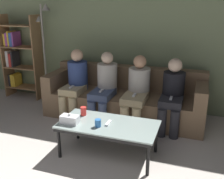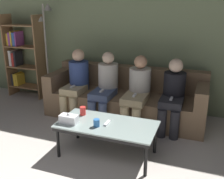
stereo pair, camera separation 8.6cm
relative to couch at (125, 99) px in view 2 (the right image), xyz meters
The scene contains 13 objects.
wall_back 1.12m from the couch, 90.00° to the left, with size 12.00×0.06×2.60m.
couch is the anchor object (origin of this frame).
coffee_table 1.24m from the couch, 82.79° to the right, with size 1.20×0.61×0.43m.
cup_near_left 1.13m from the couch, 102.39° to the right, with size 0.08×0.08×0.11m.
cup_near_right 1.35m from the couch, 87.25° to the right, with size 0.07×0.07×0.09m.
tissue_box 1.41m from the couch, 102.19° to the right, with size 0.22×0.12×0.13m.
game_remote 1.25m from the couch, 82.79° to the right, with size 0.04×0.15×0.02m.
bookshelf 2.34m from the couch, behind, with size 0.75×0.32×1.62m.
standing_lamp 1.76m from the couch, behind, with size 0.31×0.26×1.82m.
seated_person_left_end 0.87m from the couch, 165.85° to the right, with size 0.33×0.63×1.11m.
seated_person_mid_left 0.44m from the couch, 140.14° to the right, with size 0.32×0.69×1.09m.
seated_person_mid_right 0.44m from the couch, 40.85° to the right, with size 0.34×0.73×1.07m.
seated_person_right_end 0.86m from the couch, 14.88° to the right, with size 0.32×0.64×1.06m.
Camera 2 is at (1.22, -0.48, 1.83)m, focal length 42.00 mm.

